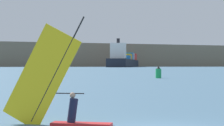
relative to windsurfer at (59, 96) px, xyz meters
name	(u,v)px	position (x,y,z in m)	size (l,w,h in m)	color
windsurfer	(59,96)	(0.00, 0.00, 0.00)	(4.16, 1.98, 4.42)	red
cargo_ship	(125,61)	(131.95, 578.22, 7.97)	(89.05, 203.30, 36.47)	black
distant_headland	(176,58)	(333.24, 927.31, 19.08)	(906.36, 397.17, 40.42)	#756B56
channel_buoy	(158,73)	(21.25, 55.87, -0.14)	(1.03, 1.03, 2.20)	#19994C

